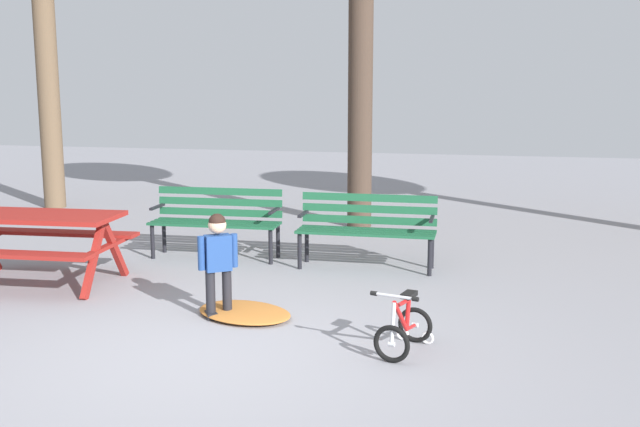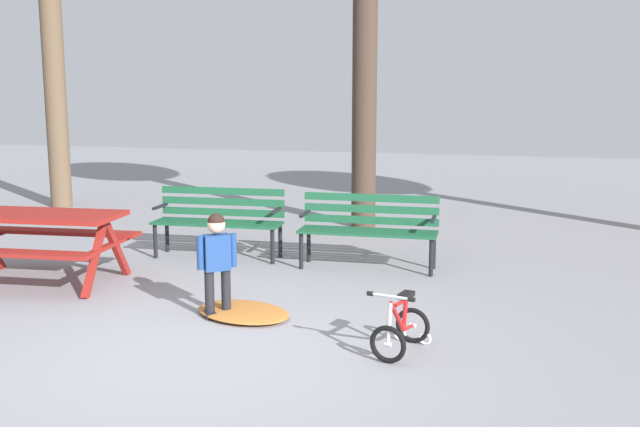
# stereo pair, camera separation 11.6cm
# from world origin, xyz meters

# --- Properties ---
(ground) EXTENTS (36.00, 36.00, 0.00)m
(ground) POSITION_xyz_m (0.00, 0.00, 0.00)
(ground) COLOR gray
(picnic_table) EXTENTS (1.89, 1.46, 0.79)m
(picnic_table) POSITION_xyz_m (-2.50, 1.57, 0.59)
(picnic_table) COLOR maroon
(picnic_table) RESTS_ON ground
(park_bench_far_left) EXTENTS (1.62, 0.52, 0.85)m
(park_bench_far_left) POSITION_xyz_m (-1.08, 3.23, 0.51)
(park_bench_far_left) COLOR #195133
(park_bench_far_left) RESTS_ON ground
(park_bench_left) EXTENTS (1.61, 0.49, 0.85)m
(park_bench_left) POSITION_xyz_m (0.82, 3.13, 0.51)
(park_bench_left) COLOR #195133
(park_bench_left) RESTS_ON ground
(child_standing) EXTENTS (0.31, 0.27, 0.97)m
(child_standing) POSITION_xyz_m (-0.17, 0.91, 0.56)
(child_standing) COLOR black
(child_standing) RESTS_ON ground
(kids_bicycle) EXTENTS (0.47, 0.62, 0.54)m
(kids_bicycle) POSITION_xyz_m (1.60, 0.41, 0.20)
(kids_bicycle) COLOR black
(kids_bicycle) RESTS_ON ground
(leaf_pile) EXTENTS (1.13, 0.97, 0.07)m
(leaf_pile) POSITION_xyz_m (0.04, 1.01, 0.04)
(leaf_pile) COLOR #B26B2D
(leaf_pile) RESTS_ON ground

